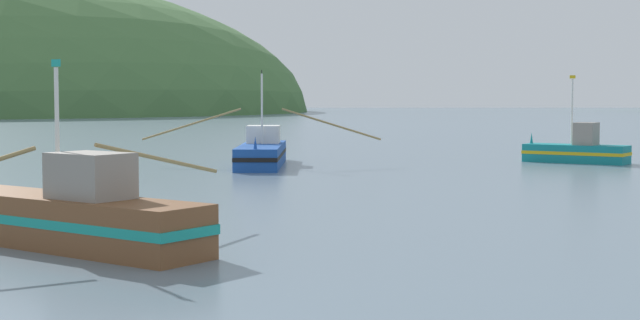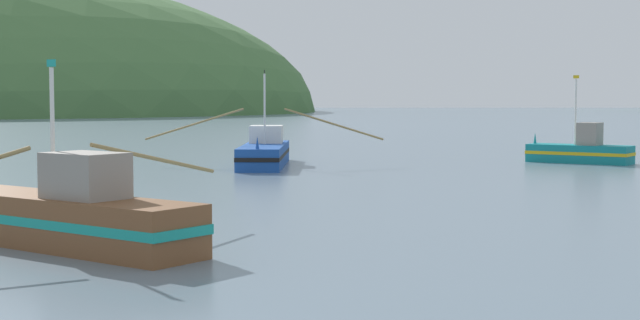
# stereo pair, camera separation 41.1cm
# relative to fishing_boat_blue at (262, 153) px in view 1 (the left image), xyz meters

# --- Properties ---
(fishing_boat_blue) EXTENTS (14.13, 10.63, 5.67)m
(fishing_boat_blue) POSITION_rel_fishing_boat_blue_xyz_m (0.00, 0.00, 0.00)
(fishing_boat_blue) COLOR #19479E
(fishing_boat_blue) RESTS_ON ground
(fishing_boat_brown) EXTENTS (8.73, 9.75, 5.18)m
(fishing_boat_brown) POSITION_rel_fishing_boat_blue_xyz_m (-4.06, -30.77, 0.10)
(fishing_boat_brown) COLOR brown
(fishing_boat_brown) RESTS_ON ground
(fishing_boat_teal) EXTENTS (6.35, 5.20, 5.41)m
(fishing_boat_teal) POSITION_rel_fishing_boat_blue_xyz_m (19.42, 2.02, -0.03)
(fishing_boat_teal) COLOR #147F84
(fishing_boat_teal) RESTS_ON ground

